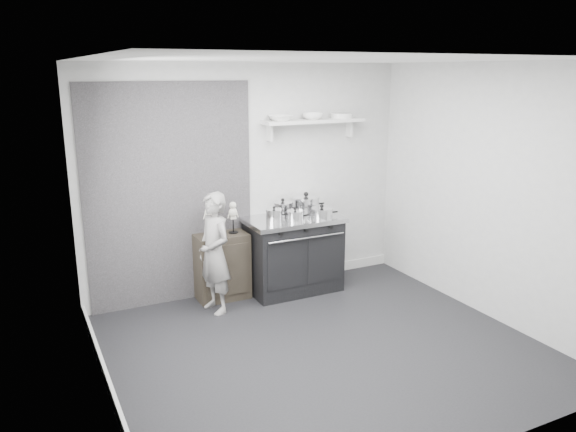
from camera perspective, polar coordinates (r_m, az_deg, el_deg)
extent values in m
plane|color=black|center=(5.60, 3.55, -13.25)|extent=(4.00, 4.00, 0.00)
cube|color=silver|center=(6.69, -3.99, 3.69)|extent=(4.00, 0.02, 2.70)
cube|color=silver|center=(3.74, 17.86, -5.88)|extent=(4.00, 0.02, 2.70)
cube|color=silver|center=(4.48, -18.94, -2.57)|extent=(0.02, 3.60, 2.70)
cube|color=silver|center=(6.33, 19.65, 2.25)|extent=(0.02, 3.60, 2.70)
cube|color=silver|center=(4.95, 4.06, 15.59)|extent=(4.00, 3.60, 0.02)
cube|color=black|center=(6.40, -11.81, 2.00)|extent=(1.90, 0.02, 2.50)
cube|color=silver|center=(7.44, 3.40, -5.48)|extent=(2.00, 0.03, 0.12)
cube|color=silver|center=(5.00, -17.44, -16.82)|extent=(0.03, 3.60, 0.12)
cube|color=silver|center=(6.82, 2.64, 9.61)|extent=(1.30, 0.26, 0.04)
cube|color=silver|center=(6.65, -1.86, 8.45)|extent=(0.03, 0.12, 0.20)
cube|color=silver|center=(7.17, 6.24, 8.82)|extent=(0.03, 0.12, 0.20)
cube|color=black|center=(6.81, 0.50, -4.07)|extent=(1.08, 0.65, 0.86)
cube|color=silver|center=(6.68, 0.51, -0.35)|extent=(1.14, 0.69, 0.05)
cube|color=black|center=(6.42, -0.26, -5.05)|extent=(0.45, 0.02, 0.56)
cube|color=black|center=(6.65, 3.76, -4.37)|extent=(0.45, 0.02, 0.56)
cylinder|color=silver|center=(6.41, 1.94, -2.24)|extent=(0.97, 0.02, 0.02)
cylinder|color=black|center=(6.26, -0.73, -1.83)|extent=(0.04, 0.03, 0.04)
cylinder|color=black|center=(6.40, 1.88, -1.47)|extent=(0.04, 0.03, 0.04)
cylinder|color=black|center=(6.56, 4.37, -1.12)|extent=(0.04, 0.03, 0.04)
cube|color=black|center=(6.62, -6.70, -5.12)|extent=(0.60, 0.35, 0.78)
imported|color=gray|center=(6.19, -7.47, -3.76)|extent=(0.43, 0.55, 1.35)
cylinder|color=silver|center=(6.46, -1.42, 0.00)|extent=(0.19, 0.19, 0.13)
cylinder|color=silver|center=(6.44, -1.43, 0.64)|extent=(0.19, 0.19, 0.02)
sphere|color=black|center=(6.44, -1.43, 0.85)|extent=(0.03, 0.03, 0.03)
cylinder|color=black|center=(6.52, -0.36, 0.13)|extent=(0.10, 0.02, 0.02)
cylinder|color=silver|center=(6.73, -0.54, 0.68)|extent=(0.24, 0.24, 0.16)
cylinder|color=silver|center=(6.71, -0.54, 1.39)|extent=(0.25, 0.25, 0.02)
sphere|color=black|center=(6.70, -0.54, 1.63)|extent=(0.04, 0.04, 0.04)
cylinder|color=black|center=(6.80, 0.68, 0.83)|extent=(0.10, 0.02, 0.02)
cylinder|color=silver|center=(6.87, 1.84, 1.10)|extent=(0.33, 0.33, 0.19)
cylinder|color=silver|center=(6.85, 1.84, 1.92)|extent=(0.34, 0.34, 0.02)
sphere|color=black|center=(6.84, 1.84, 2.22)|extent=(0.06, 0.06, 0.06)
cylinder|color=black|center=(6.97, 3.31, 1.27)|extent=(0.10, 0.02, 0.02)
cylinder|color=silver|center=(6.63, 3.44, 0.24)|extent=(0.25, 0.25, 0.11)
cylinder|color=silver|center=(6.62, 3.45, 0.75)|extent=(0.26, 0.26, 0.02)
sphere|color=black|center=(6.61, 3.45, 1.01)|extent=(0.05, 0.05, 0.05)
cylinder|color=black|center=(6.72, 4.68, 0.40)|extent=(0.10, 0.02, 0.02)
cylinder|color=silver|center=(6.47, 0.73, -0.06)|extent=(0.19, 0.19, 0.12)
cylinder|color=silver|center=(6.45, 0.73, 0.50)|extent=(0.19, 0.19, 0.02)
sphere|color=black|center=(6.45, 0.73, 0.71)|extent=(0.03, 0.03, 0.03)
cylinder|color=black|center=(6.53, 1.77, 0.07)|extent=(0.10, 0.02, 0.02)
imported|color=white|center=(6.61, -0.78, 9.93)|extent=(0.27, 0.27, 0.07)
imported|color=white|center=(6.81, 2.53, 10.10)|extent=(0.25, 0.25, 0.08)
cylinder|color=silver|center=(7.01, 5.46, 10.11)|extent=(0.27, 0.27, 0.06)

